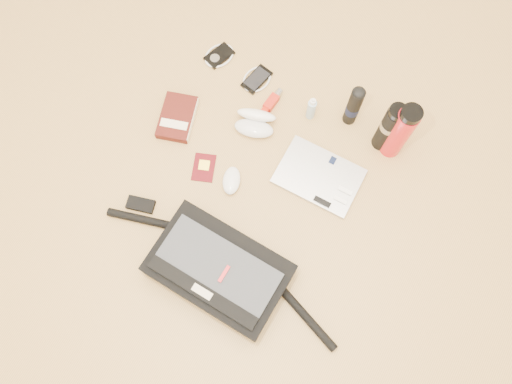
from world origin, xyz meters
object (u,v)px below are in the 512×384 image
(messenger_bag, at_px, (219,270))
(thermos_red, at_px, (400,132))
(laptop, at_px, (319,177))
(thermos_black, at_px, (389,127))
(book, at_px, (177,117))

(messenger_bag, distance_m, thermos_red, 0.80)
(messenger_bag, bearing_deg, laptop, 75.21)
(messenger_bag, height_order, laptop, messenger_bag)
(messenger_bag, height_order, thermos_black, thermos_black)
(thermos_red, bearing_deg, book, -159.37)
(laptop, bearing_deg, thermos_black, 59.10)
(messenger_bag, height_order, book, messenger_bag)
(messenger_bag, xyz_separation_m, thermos_red, (0.33, 0.72, 0.09))
(messenger_bag, bearing_deg, book, 137.23)
(messenger_bag, relative_size, thermos_red, 3.15)
(messenger_bag, distance_m, book, 0.62)
(book, height_order, thermos_black, thermos_black)
(book, bearing_deg, thermos_red, 2.92)
(thermos_red, bearing_deg, laptop, -127.36)
(laptop, height_order, thermos_red, thermos_red)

